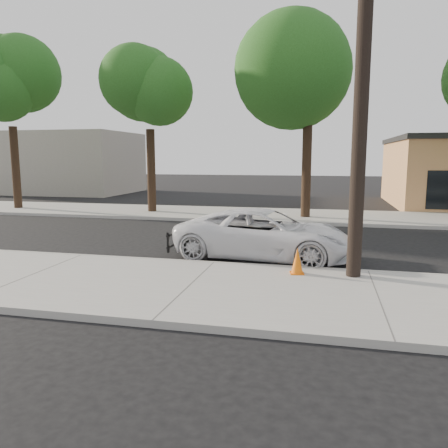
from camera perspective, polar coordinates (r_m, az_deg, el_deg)
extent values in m
plane|color=black|center=(13.93, 0.83, -3.59)|extent=(120.00, 120.00, 0.00)
cube|color=gray|center=(9.88, -4.47, -8.33)|extent=(90.00, 4.40, 0.15)
cube|color=gray|center=(22.18, 5.46, 1.18)|extent=(90.00, 5.00, 0.15)
cube|color=#9E9B93|center=(11.92, -1.30, -5.33)|extent=(90.00, 0.12, 0.16)
cube|color=gray|center=(40.39, -21.69, 7.44)|extent=(14.00, 8.00, 5.00)
cylinder|color=black|center=(10.76, 17.59, 17.32)|extent=(0.34, 0.34, 9.00)
cylinder|color=black|center=(27.17, -25.57, 6.67)|extent=(0.44, 0.44, 4.50)
sphere|color=#1D4012|center=(27.35, -26.10, 14.53)|extent=(4.50, 4.50, 4.50)
sphere|color=#1D4012|center=(26.80, -25.86, 17.28)|extent=(3.60, 3.60, 3.60)
cylinder|color=black|center=(23.27, -9.48, 6.89)|extent=(0.44, 0.44, 4.25)
sphere|color=#1D4012|center=(23.43, -9.71, 15.54)|extent=(4.20, 4.20, 4.20)
sphere|color=#1D4012|center=(23.00, -8.85, 18.51)|extent=(3.36, 3.36, 3.36)
cylinder|color=black|center=(21.13, 10.73, 7.36)|extent=(0.44, 0.44, 4.75)
sphere|color=#1D4012|center=(21.42, 11.04, 18.05)|extent=(4.80, 4.80, 4.80)
sphere|color=#1D4012|center=(21.18, 12.96, 21.64)|extent=(3.84, 3.84, 3.84)
imported|color=white|center=(12.90, 5.39, -1.31)|extent=(5.46, 2.94, 1.46)
cube|color=orange|center=(10.89, 9.50, -6.34)|extent=(0.38, 0.38, 0.02)
cone|color=orange|center=(10.82, 9.55, -4.72)|extent=(0.34, 0.34, 0.65)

